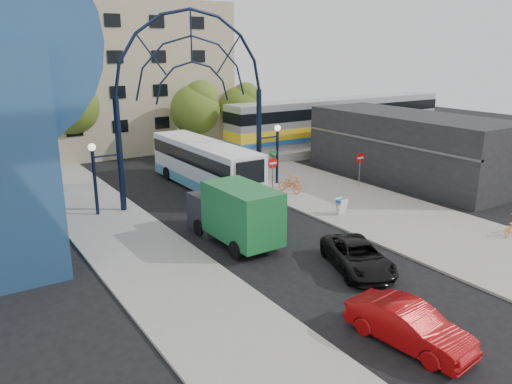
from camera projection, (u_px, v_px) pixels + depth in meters
ground at (338, 275)px, 22.19m from camera, size 120.00×120.00×0.00m
sidewalk_east at (394, 217)px, 29.60m from camera, size 8.00×56.00×0.12m
plaza_west at (149, 260)px, 23.59m from camera, size 5.00×50.00×0.12m
gateway_arch at (192, 67)px, 31.09m from camera, size 13.64×0.44×12.10m
stop_sign at (273, 166)px, 33.82m from camera, size 0.80×0.07×2.50m
do_not_enter_sign at (360, 161)px, 35.47m from camera, size 0.76×0.07×2.48m
street_name_sign at (272, 162)px, 34.47m from camera, size 0.70×0.70×2.80m
sandwich_board at (341, 204)px, 29.74m from camera, size 0.55×0.61×0.99m
commercial_block_east at (408, 147)px, 37.95m from camera, size 6.00×16.00×5.00m
apartment_block at (117, 77)px, 49.44m from camera, size 20.00×12.10×14.00m
train_platform at (339, 144)px, 50.29m from camera, size 32.00×5.00×0.80m
train_car at (340, 119)px, 49.60m from camera, size 25.10×3.05×4.20m
tree_north_a at (196, 107)px, 44.99m from camera, size 4.48×4.48×7.00m
tree_north_b at (71, 102)px, 42.77m from camera, size 5.12×5.12×8.00m
tree_north_c at (242, 105)px, 49.85m from camera, size 4.16×4.16×6.50m
city_bus at (205, 164)px, 35.53m from camera, size 2.92×12.19×3.34m
green_truck at (234, 213)px, 25.58m from camera, size 2.51×6.27×3.14m
black_suv at (358, 256)px, 22.53m from camera, size 3.73×5.20×1.32m
red_sedan at (409, 326)px, 16.75m from camera, size 2.10×4.59×1.46m
bike_near_a at (289, 185)px, 34.43m from camera, size 1.08×2.02×1.01m
bike_near_b at (293, 182)px, 35.33m from camera, size 0.74×1.72×1.00m
bike_far_a at (512, 226)px, 26.53m from camera, size 1.99×0.99×1.00m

